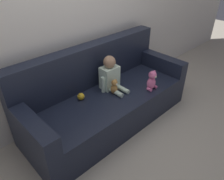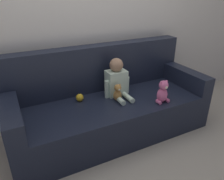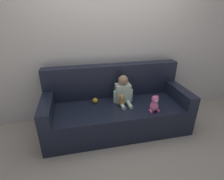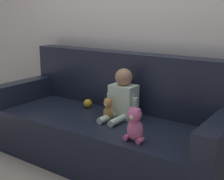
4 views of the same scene
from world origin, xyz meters
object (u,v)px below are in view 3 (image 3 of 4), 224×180
at_px(person_baby, 123,91).
at_px(couch, 116,108).
at_px(toy_ball, 95,101).
at_px(plush_toy_side, 154,104).
at_px(teddy_bear_brown, 122,100).

bearing_deg(person_baby, couch, -171.57).
xyz_separation_m(couch, toy_ball, (-0.32, 0.07, 0.14)).
bearing_deg(plush_toy_side, teddy_bear_brown, 149.05).
relative_size(person_baby, plush_toy_side, 1.72).
relative_size(couch, teddy_bear_brown, 11.23).
relative_size(couch, plush_toy_side, 8.62).
xyz_separation_m(person_baby, toy_ball, (-0.43, 0.05, -0.14)).
bearing_deg(person_baby, toy_ball, 173.66).
xyz_separation_m(teddy_bear_brown, plush_toy_side, (0.41, -0.25, 0.02)).
distance_m(teddy_bear_brown, toy_ball, 0.42).
height_order(teddy_bear_brown, toy_ball, teddy_bear_brown).
distance_m(person_baby, plush_toy_side, 0.52).
relative_size(teddy_bear_brown, toy_ball, 2.31).
bearing_deg(person_baby, teddy_bear_brown, -114.63).
distance_m(couch, person_baby, 0.30).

